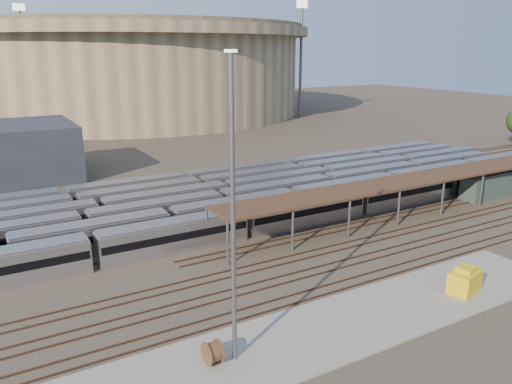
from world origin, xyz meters
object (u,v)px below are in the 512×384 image
object	(u,v)px
teal_boxcar	(499,183)
yellow_equipment	(465,281)
yard_light_pole	(233,216)
cable_reel_east	(213,352)

from	to	relation	value
teal_boxcar	yellow_equipment	world-z (taller)	teal_boxcar
yellow_equipment	yard_light_pole	bearing A→B (deg)	161.86
teal_boxcar	yellow_equipment	size ratio (longest dim) A/B	4.74
yard_light_pole	yellow_equipment	bearing A→B (deg)	-3.40
cable_reel_east	yellow_equipment	xyz separation A→B (m)	(26.21, -1.75, 0.14)
yard_light_pole	teal_boxcar	bearing A→B (deg)	17.74
yard_light_pole	yellow_equipment	distance (m)	26.69
teal_boxcar	yard_light_pole	distance (m)	62.23
teal_boxcar	yard_light_pole	world-z (taller)	yard_light_pole
teal_boxcar	yard_light_pole	bearing A→B (deg)	-163.86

